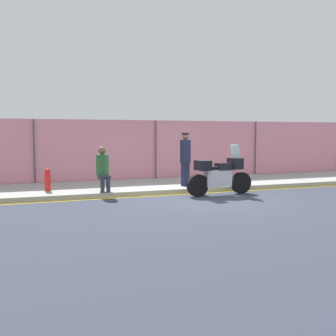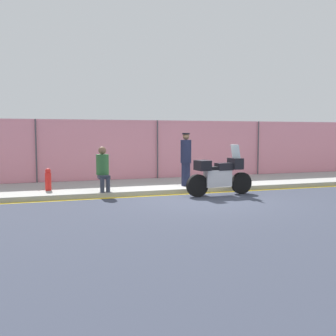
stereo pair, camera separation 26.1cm
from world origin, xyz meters
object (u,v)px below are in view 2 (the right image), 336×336
motorcycle (219,175)px  officer_standing (186,159)px  fire_hydrant (48,180)px  person_seated_on_curb (103,166)px

motorcycle → officer_standing: (-0.57, 1.36, 0.42)m
officer_standing → fire_hydrant: bearing=175.5°
fire_hydrant → officer_standing: bearing=-4.5°
officer_standing → motorcycle: bearing=-67.2°
motorcycle → fire_hydrant: motorcycle is taller
motorcycle → fire_hydrant: 5.24m
motorcycle → fire_hydrant: size_ratio=3.27×
person_seated_on_curb → fire_hydrant: bearing=160.1°
motorcycle → officer_standing: size_ratio=1.27×
officer_standing → person_seated_on_curb: size_ratio=1.31×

